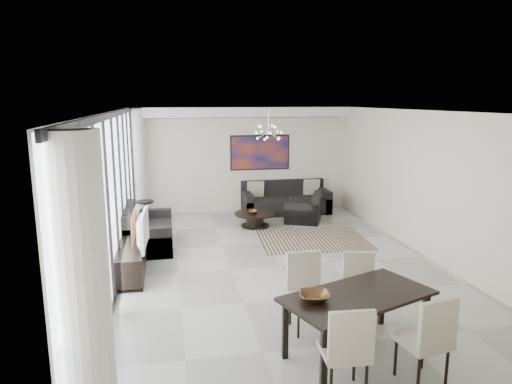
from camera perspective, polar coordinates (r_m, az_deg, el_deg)
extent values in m
cube|color=#A8A39B|center=(8.79, 3.15, -9.17)|extent=(6.00, 9.00, 0.02)
cube|color=white|center=(8.22, 3.37, 9.96)|extent=(6.00, 9.00, 0.02)
cube|color=beige|center=(12.73, -1.72, 4.01)|extent=(6.00, 0.02, 2.90)
cube|color=beige|center=(4.36, 18.21, -11.49)|extent=(6.00, 0.02, 2.90)
cube|color=beige|center=(9.56, 20.90, 0.75)|extent=(0.02, 9.00, 2.90)
cube|color=silver|center=(8.19, -17.40, -0.71)|extent=(0.01, 8.95, 2.85)
cube|color=black|center=(8.02, -17.72, 9.12)|extent=(0.04, 8.95, 0.10)
cube|color=black|center=(8.59, -16.56, -10.01)|extent=(0.04, 8.95, 0.06)
cube|color=black|center=(4.39, -22.49, -11.61)|extent=(0.04, 0.05, 2.88)
cube|color=black|center=(5.31, -20.41, -7.44)|extent=(0.04, 0.05, 2.88)
cube|color=black|center=(6.26, -18.97, -4.51)|extent=(0.04, 0.05, 2.88)
cube|color=black|center=(7.22, -17.92, -2.35)|extent=(0.04, 0.05, 2.88)
cube|color=black|center=(8.19, -17.12, -0.70)|extent=(0.04, 0.05, 2.88)
cube|color=black|center=(9.16, -16.49, 0.60)|extent=(0.04, 0.05, 2.88)
cube|color=black|center=(10.14, -15.98, 1.65)|extent=(0.04, 0.05, 2.88)
cube|color=black|center=(11.13, -15.56, 2.51)|extent=(0.04, 0.05, 2.88)
cube|color=black|center=(12.11, -15.21, 3.23)|extent=(0.04, 0.05, 2.88)
cylinder|color=white|center=(4.23, -20.99, -12.40)|extent=(0.36, 0.36, 2.85)
cylinder|color=white|center=(12.25, -14.51, 3.36)|extent=(0.36, 0.36, 2.85)
cube|color=white|center=(12.44, -1.61, 9.94)|extent=(5.98, 0.40, 0.26)
cube|color=#A33816|center=(12.77, 0.51, 4.95)|extent=(1.68, 0.04, 0.98)
cylinder|color=silver|center=(10.73, 1.58, 8.92)|extent=(0.02, 0.02, 0.55)
sphere|color=silver|center=(10.75, 1.58, 7.45)|extent=(0.12, 0.12, 0.12)
cube|color=black|center=(10.43, 7.05, -5.89)|extent=(2.47, 1.96, 0.01)
cylinder|color=black|center=(11.31, -0.14, -2.71)|extent=(1.00, 1.00, 0.04)
cylinder|color=black|center=(11.35, -0.14, -3.57)|extent=(0.44, 0.44, 0.31)
cylinder|color=black|center=(11.39, -0.14, -4.25)|extent=(0.70, 0.70, 0.03)
imported|color=brown|center=(11.21, -0.43, -2.52)|extent=(0.30, 0.30, 0.08)
cube|color=black|center=(12.73, 3.74, -1.65)|extent=(2.39, 0.98, 0.43)
cube|color=black|center=(13.01, 3.33, 0.60)|extent=(2.39, 0.20, 0.43)
cube|color=black|center=(12.48, -1.12, -1.43)|extent=(0.20, 0.98, 0.63)
cube|color=black|center=(13.03, 8.42, -1.00)|extent=(0.20, 0.98, 0.63)
cube|color=black|center=(10.08, -13.24, -5.47)|extent=(0.99, 1.76, 0.44)
cube|color=black|center=(9.99, -15.63, -3.12)|extent=(0.20, 1.76, 0.44)
cube|color=black|center=(9.30, -13.44, -6.27)|extent=(0.99, 0.20, 0.64)
cube|color=black|center=(10.80, -13.13, -3.77)|extent=(0.99, 0.20, 0.64)
cube|color=black|center=(11.89, 5.90, -2.76)|extent=(1.16, 1.18, 0.38)
cube|color=black|center=(11.76, 7.60, -1.05)|extent=(0.53, 0.90, 0.38)
cube|color=black|center=(12.22, 6.14, -1.96)|extent=(0.85, 0.51, 0.55)
cube|color=black|center=(11.51, 5.67, -2.79)|extent=(0.85, 0.51, 0.55)
cylinder|color=black|center=(11.83, -13.73, -1.19)|extent=(0.43, 0.43, 0.04)
cylinder|color=black|center=(11.89, -13.67, -2.57)|extent=(0.06, 0.06, 0.54)
cylinder|color=black|center=(11.96, -13.61, -3.81)|extent=(0.30, 0.30, 0.03)
cube|color=black|center=(8.61, -15.37, -8.20)|extent=(0.48, 1.71, 0.53)
imported|color=gray|center=(8.34, -14.52, -4.61)|extent=(0.18, 1.09, 0.62)
cube|color=black|center=(5.84, 12.64, -12.56)|extent=(2.07, 1.53, 0.04)
cube|color=black|center=(5.28, 8.49, -19.90)|extent=(0.07, 0.07, 0.73)
cube|color=black|center=(5.78, 3.66, -16.86)|extent=(0.07, 0.07, 0.73)
cube|color=black|center=(6.36, 20.38, -14.80)|extent=(0.07, 0.07, 0.73)
cube|color=black|center=(6.78, 15.46, -12.80)|extent=(0.07, 0.07, 0.73)
cube|color=#C3B2A1|center=(5.22, 10.94, -18.98)|extent=(0.51, 0.51, 0.06)
cube|color=#C3B2A1|center=(4.91, 11.85, -17.43)|extent=(0.48, 0.08, 0.59)
cylinder|color=black|center=(5.45, 8.17, -20.55)|extent=(0.04, 0.04, 0.45)
cylinder|color=black|center=(5.26, 13.61, -22.12)|extent=(0.04, 0.04, 0.45)
cube|color=#C3B2A1|center=(5.61, 20.07, -17.09)|extent=(0.57, 0.57, 0.06)
cube|color=#C3B2A1|center=(5.35, 21.82, -15.37)|extent=(0.49, 0.14, 0.59)
cylinder|color=black|center=(5.75, 17.05, -19.10)|extent=(0.04, 0.04, 0.46)
cylinder|color=black|center=(5.73, 22.74, -19.62)|extent=(0.04, 0.04, 0.46)
cube|color=#C3B2A1|center=(6.38, 6.52, -12.85)|extent=(0.50, 0.50, 0.06)
cube|color=#C3B2A1|center=(6.46, 5.97, -9.89)|extent=(0.49, 0.06, 0.59)
cylinder|color=black|center=(6.39, 8.70, -15.43)|extent=(0.04, 0.04, 0.45)
cylinder|color=black|center=(6.60, 4.31, -14.41)|extent=(0.04, 0.04, 0.45)
cube|color=#C3B2A1|center=(6.75, 12.92, -12.04)|extent=(0.54, 0.54, 0.06)
cube|color=#C3B2A1|center=(6.83, 12.72, -9.46)|extent=(0.44, 0.15, 0.54)
cylinder|color=black|center=(6.73, 14.60, -14.43)|extent=(0.04, 0.04, 0.42)
cylinder|color=black|center=(6.98, 11.12, -13.30)|extent=(0.04, 0.04, 0.42)
imported|color=brown|center=(5.58, 7.34, -12.82)|extent=(0.41, 0.41, 0.09)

